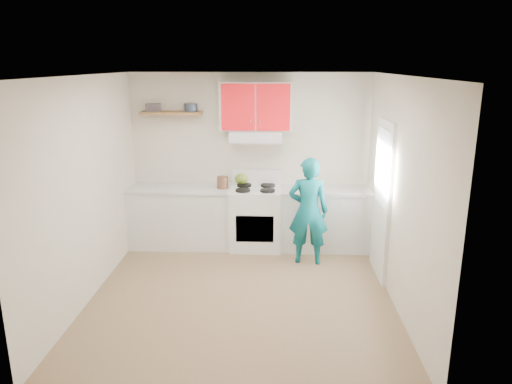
{
  "coord_description": "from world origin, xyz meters",
  "views": [
    {
      "loc": [
        0.4,
        -5.27,
        2.74
      ],
      "look_at": [
        0.15,
        0.55,
        1.15
      ],
      "focal_mm": 33.49,
      "sensor_mm": 36.0,
      "label": 1
    }
  ],
  "objects_px": {
    "tin": "(191,107)",
    "crock": "(223,183)",
    "kettle": "(242,178)",
    "person": "(308,211)",
    "stove": "(256,218)"
  },
  "relations": [
    {
      "from": "kettle",
      "to": "person",
      "type": "distance_m",
      "value": 1.3
    },
    {
      "from": "tin",
      "to": "kettle",
      "type": "height_order",
      "value": "tin"
    },
    {
      "from": "kettle",
      "to": "person",
      "type": "height_order",
      "value": "person"
    },
    {
      "from": "stove",
      "to": "crock",
      "type": "height_order",
      "value": "crock"
    },
    {
      "from": "stove",
      "to": "kettle",
      "type": "xyz_separation_m",
      "value": [
        -0.23,
        0.26,
        0.55
      ]
    },
    {
      "from": "stove",
      "to": "kettle",
      "type": "distance_m",
      "value": 0.65
    },
    {
      "from": "stove",
      "to": "tin",
      "type": "height_order",
      "value": "tin"
    },
    {
      "from": "kettle",
      "to": "stove",
      "type": "bearing_deg",
      "value": -61.22
    },
    {
      "from": "tin",
      "to": "kettle",
      "type": "distance_m",
      "value": 1.31
    },
    {
      "from": "crock",
      "to": "person",
      "type": "height_order",
      "value": "person"
    },
    {
      "from": "tin",
      "to": "crock",
      "type": "bearing_deg",
      "value": -22.8
    },
    {
      "from": "tin",
      "to": "kettle",
      "type": "bearing_deg",
      "value": 4.67
    },
    {
      "from": "stove",
      "to": "tin",
      "type": "distance_m",
      "value": 1.91
    },
    {
      "from": "person",
      "to": "stove",
      "type": "bearing_deg",
      "value": -31.63
    },
    {
      "from": "crock",
      "to": "kettle",
      "type": "bearing_deg",
      "value": 44.57
    }
  ]
}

